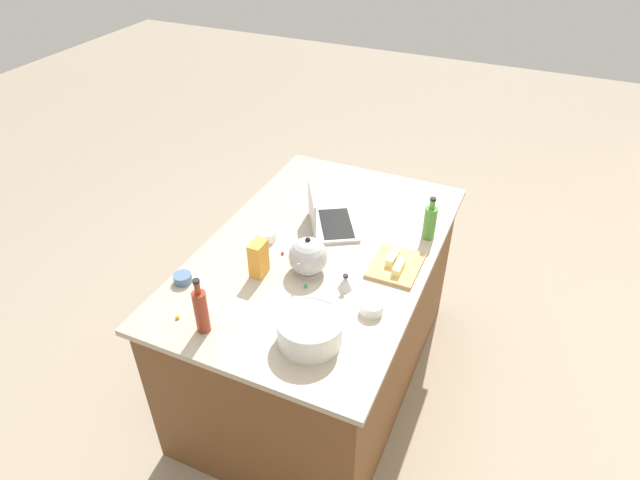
% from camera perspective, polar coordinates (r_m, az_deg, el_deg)
% --- Properties ---
extents(ground_plane, '(12.00, 12.00, 0.00)m').
position_cam_1_polar(ground_plane, '(3.26, 0.00, -13.61)').
color(ground_plane, gray).
extents(island_counter, '(1.69, 1.07, 0.90)m').
position_cam_1_polar(island_counter, '(2.93, 0.00, -7.90)').
color(island_counter, brown).
rests_on(island_counter, ground).
extents(laptop, '(0.38, 0.35, 0.22)m').
position_cam_1_polar(laptop, '(2.76, 0.75, 2.15)').
color(laptop, '#B7B7BC').
rests_on(laptop, island_counter).
extents(mixing_bowl_large, '(0.27, 0.27, 0.12)m').
position_cam_1_polar(mixing_bowl_large, '(2.14, -1.07, -9.32)').
color(mixing_bowl_large, white).
rests_on(mixing_bowl_large, island_counter).
extents(bottle_olive, '(0.06, 0.06, 0.23)m').
position_cam_1_polar(bottle_olive, '(2.72, 11.47, 1.87)').
color(bottle_olive, '#4C8C38').
rests_on(bottle_olive, island_counter).
extents(bottle_soy, '(0.06, 0.06, 0.26)m').
position_cam_1_polar(bottle_soy, '(2.20, -12.38, -7.23)').
color(bottle_soy, maroon).
rests_on(bottle_soy, island_counter).
extents(kettle, '(0.21, 0.18, 0.20)m').
position_cam_1_polar(kettle, '(2.46, -1.26, -1.79)').
color(kettle, '#ADADB2').
rests_on(kettle, island_counter).
extents(cutting_board, '(0.27, 0.22, 0.02)m').
position_cam_1_polar(cutting_board, '(2.55, 7.96, -2.67)').
color(cutting_board, tan).
rests_on(cutting_board, island_counter).
extents(butter_stick_left, '(0.11, 0.04, 0.04)m').
position_cam_1_polar(butter_stick_left, '(2.55, 7.65, -1.84)').
color(butter_stick_left, '#F4E58C').
rests_on(butter_stick_left, cutting_board).
extents(butter_stick_right, '(0.11, 0.04, 0.04)m').
position_cam_1_polar(butter_stick_right, '(2.50, 8.26, -2.78)').
color(butter_stick_right, '#F4E58C').
rests_on(butter_stick_right, cutting_board).
extents(ramekin_small, '(0.08, 0.08, 0.04)m').
position_cam_1_polar(ramekin_small, '(2.51, -14.23, -3.92)').
color(ramekin_small, slate).
rests_on(ramekin_small, island_counter).
extents(ramekin_medium, '(0.10, 0.10, 0.05)m').
position_cam_1_polar(ramekin_medium, '(2.70, -5.68, 0.50)').
color(ramekin_medium, white).
rests_on(ramekin_medium, island_counter).
extents(ramekin_wide, '(0.10, 0.10, 0.05)m').
position_cam_1_polar(ramekin_wide, '(2.30, 5.46, -7.04)').
color(ramekin_wide, white).
rests_on(ramekin_wide, island_counter).
extents(kitchen_timer, '(0.07, 0.07, 0.08)m').
position_cam_1_polar(kitchen_timer, '(2.39, 2.69, -4.47)').
color(kitchen_timer, '#B2B2B7').
rests_on(kitchen_timer, island_counter).
extents(candy_bag, '(0.09, 0.06, 0.17)m').
position_cam_1_polar(candy_bag, '(2.45, -6.48, -1.94)').
color(candy_bag, gold).
rests_on(candy_bag, island_counter).
extents(candy_0, '(0.02, 0.02, 0.02)m').
position_cam_1_polar(candy_0, '(2.47, -1.15, -3.69)').
color(candy_0, yellow).
rests_on(candy_0, island_counter).
extents(candy_1, '(0.02, 0.02, 0.02)m').
position_cam_1_polar(candy_1, '(2.34, -14.76, -7.85)').
color(candy_1, yellow).
rests_on(candy_1, island_counter).
extents(candy_2, '(0.01, 0.01, 0.01)m').
position_cam_1_polar(candy_2, '(2.60, -3.97, -1.39)').
color(candy_2, red).
rests_on(candy_2, island_counter).
extents(candy_3, '(0.02, 0.02, 0.02)m').
position_cam_1_polar(candy_3, '(2.41, -1.53, -4.84)').
color(candy_3, green).
rests_on(candy_3, island_counter).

